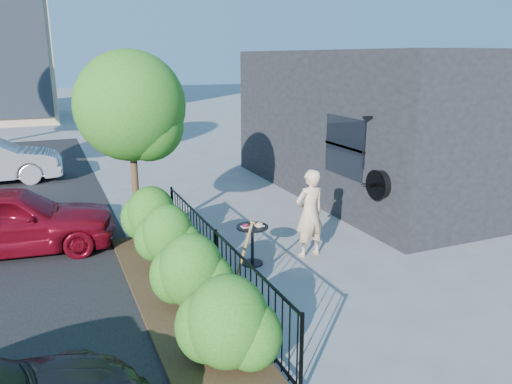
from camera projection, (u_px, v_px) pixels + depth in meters
name	position (u px, v px, depth m)	size (l,w,h in m)	color
ground	(295.00, 276.00, 9.05)	(120.00, 120.00, 0.00)	gray
shop_building	(392.00, 121.00, 14.60)	(6.22, 9.00, 4.00)	black
fence	(216.00, 260.00, 8.33)	(0.05, 6.05, 1.10)	black
planting_bed	(177.00, 296.00, 8.21)	(1.30, 6.00, 0.08)	#382616
shrubs	(179.00, 256.00, 8.16)	(1.10, 5.60, 1.24)	#286316
patio_tree	(134.00, 113.00, 9.92)	(2.20, 2.20, 3.94)	#3F2B19
cafe_table	(252.00, 238.00, 9.43)	(0.61, 0.61, 0.81)	black
woman	(310.00, 213.00, 9.77)	(0.64, 0.42, 1.76)	#D3B089
shovel	(240.00, 266.00, 8.00)	(0.47, 0.18, 1.37)	brown
car_red	(9.00, 220.00, 9.94)	(1.63, 4.06, 1.38)	maroon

